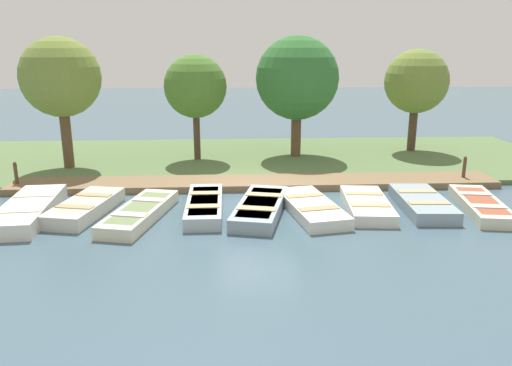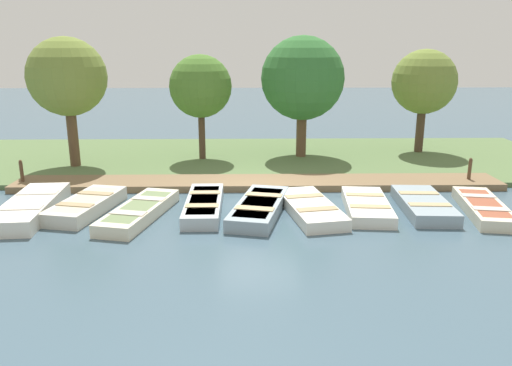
{
  "view_description": "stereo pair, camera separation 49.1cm",
  "coord_description": "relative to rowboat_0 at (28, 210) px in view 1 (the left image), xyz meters",
  "views": [
    {
      "loc": [
        14.46,
        -0.87,
        4.51
      ],
      "look_at": [
        0.63,
        -0.1,
        0.65
      ],
      "focal_mm": 35.0,
      "sensor_mm": 36.0,
      "label": 1
    },
    {
      "loc": [
        14.48,
        -0.37,
        4.51
      ],
      "look_at": [
        0.63,
        -0.1,
        0.65
      ],
      "focal_mm": 35.0,
      "sensor_mm": 36.0,
      "label": 2
    }
  ],
  "objects": [
    {
      "name": "mooring_post_near",
      "position": [
        -2.71,
        -1.37,
        0.25
      ],
      "size": [
        0.11,
        0.11,
        0.93
      ],
      "color": "brown",
      "rests_on": "ground_plane"
    },
    {
      "name": "park_tree_left",
      "position": [
        -6.2,
        4.18,
        2.73
      ],
      "size": [
        2.38,
        2.38,
        4.16
      ],
      "color": "#4C3828",
      "rests_on": "ground_plane"
    },
    {
      "name": "dock_walkway",
      "position": [
        -2.75,
        6.29,
        -0.11
      ],
      "size": [
        1.51,
        15.83,
        0.22
      ],
      "color": "brown",
      "rests_on": "ground_plane"
    },
    {
      "name": "rowboat_5",
      "position": [
        0.07,
        7.66,
        -0.05
      ],
      "size": [
        3.31,
        1.72,
        0.35
      ],
      "rotation": [
        0.0,
        0.0,
        0.18
      ],
      "color": "silver",
      "rests_on": "ground_plane"
    },
    {
      "name": "rowboat_1",
      "position": [
        -0.19,
        1.45,
        -0.02
      ],
      "size": [
        3.01,
        1.67,
        0.41
      ],
      "rotation": [
        0.0,
        0.0,
        -0.21
      ],
      "color": "beige",
      "rests_on": "ground_plane"
    },
    {
      "name": "rowboat_2",
      "position": [
        0.28,
        3.02,
        -0.04
      ],
      "size": [
        3.5,
        1.76,
        0.36
      ],
      "rotation": [
        0.0,
        0.0,
        -0.23
      ],
      "color": "beige",
      "rests_on": "ground_plane"
    },
    {
      "name": "rowboat_4",
      "position": [
        0.05,
        6.26,
        -0.03
      ],
      "size": [
        3.48,
        1.85,
        0.38
      ],
      "rotation": [
        0.0,
        0.0,
        -0.23
      ],
      "color": "#8C9EA8",
      "rests_on": "ground_plane"
    },
    {
      "name": "rowboat_6",
      "position": [
        -0.08,
        9.26,
        -0.05
      ],
      "size": [
        2.96,
        1.41,
        0.35
      ],
      "rotation": [
        0.0,
        0.0,
        -0.09
      ],
      "color": "silver",
      "rests_on": "ground_plane"
    },
    {
      "name": "rowboat_3",
      "position": [
        -0.22,
        4.71,
        -0.03
      ],
      "size": [
        3.22,
        0.98,
        0.38
      ],
      "rotation": [
        0.0,
        0.0,
        0.01
      ],
      "color": "#B2BCC1",
      "rests_on": "ground_plane"
    },
    {
      "name": "mooring_post_far",
      "position": [
        -2.71,
        13.26,
        0.25
      ],
      "size": [
        0.11,
        0.11,
        0.93
      ],
      "color": "brown",
      "rests_on": "ground_plane"
    },
    {
      "name": "park_tree_center",
      "position": [
        -6.58,
        8.11,
        3.0
      ],
      "size": [
        3.23,
        3.23,
        4.86
      ],
      "color": "brown",
      "rests_on": "ground_plane"
    },
    {
      "name": "rowboat_8",
      "position": [
        0.12,
        12.45,
        -0.05
      ],
      "size": [
        3.26,
        1.5,
        0.34
      ],
      "rotation": [
        0.0,
        0.0,
        -0.17
      ],
      "color": "beige",
      "rests_on": "ground_plane"
    },
    {
      "name": "park_tree_right",
      "position": [
        -7.36,
        13.14,
        2.8
      ],
      "size": [
        2.6,
        2.6,
        4.35
      ],
      "color": "#4C3828",
      "rests_on": "ground_plane"
    },
    {
      "name": "rowboat_7",
      "position": [
        -0.12,
        10.86,
        -0.03
      ],
      "size": [
        2.94,
        1.37,
        0.38
      ],
      "rotation": [
        0.0,
        0.0,
        -0.06
      ],
      "color": "#8C9EA8",
      "rests_on": "ground_plane"
    },
    {
      "name": "park_tree_far_left",
      "position": [
        -5.1,
        -0.44,
        3.15
      ],
      "size": [
        2.78,
        2.78,
        4.8
      ],
      "color": "brown",
      "rests_on": "ground_plane"
    },
    {
      "name": "ground_plane",
      "position": [
        -1.43,
        6.29,
        -0.22
      ],
      "size": [
        80.0,
        80.0,
        0.0
      ],
      "primitive_type": "plane",
      "color": "#425B6B"
    },
    {
      "name": "shore_bank",
      "position": [
        -6.43,
        6.29,
        -0.14
      ],
      "size": [
        8.0,
        24.0,
        0.16
      ],
      "color": "#567042",
      "rests_on": "ground_plane"
    },
    {
      "name": "rowboat_0",
      "position": [
        0.0,
        0.0,
        0.0
      ],
      "size": [
        3.66,
        1.43,
        0.44
      ],
      "rotation": [
        0.0,
        0.0,
        0.07
      ],
      "color": "silver",
      "rests_on": "ground_plane"
    }
  ]
}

